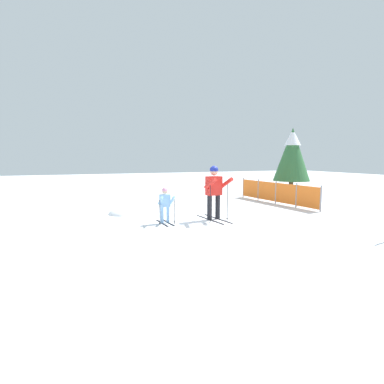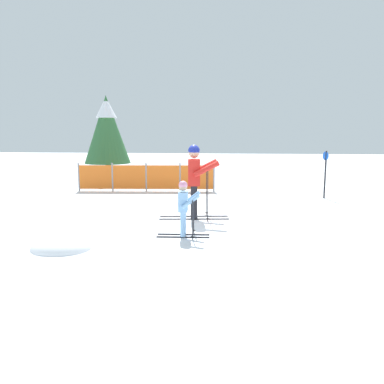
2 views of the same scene
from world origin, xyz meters
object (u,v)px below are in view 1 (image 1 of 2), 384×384
at_px(safety_fence, 276,192).
at_px(conifer_far, 292,154).
at_px(skier_adult, 214,187).
at_px(skier_child, 165,202).

xyz_separation_m(safety_fence, conifer_far, (-2.33, 2.78, 1.76)).
relative_size(safety_fence, conifer_far, 1.33).
relative_size(skier_adult, conifer_far, 0.49).
height_order(skier_adult, conifer_far, conifer_far).
distance_m(skier_child, safety_fence, 6.15).
bearing_deg(skier_child, safety_fence, 106.74).
height_order(skier_adult, safety_fence, skier_adult).
distance_m(safety_fence, conifer_far, 4.03).
relative_size(skier_child, conifer_far, 0.31).
bearing_deg(skier_adult, safety_fence, 111.22).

